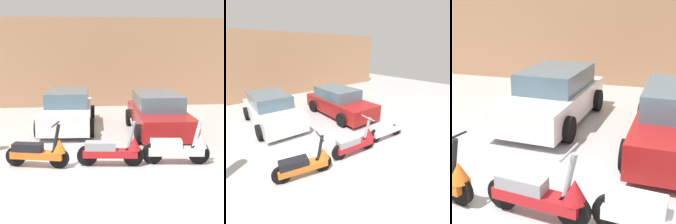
{
  "view_description": "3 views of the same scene",
  "coord_description": "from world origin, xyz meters",
  "views": [
    {
      "loc": [
        -0.56,
        -7.07,
        2.8
      ],
      "look_at": [
        0.37,
        2.25,
        0.95
      ],
      "focal_mm": 55.0,
      "sensor_mm": 36.0,
      "label": 1
    },
    {
      "loc": [
        -3.12,
        -2.67,
        3.06
      ],
      "look_at": [
        0.75,
        2.06,
        0.79
      ],
      "focal_mm": 28.0,
      "sensor_mm": 36.0,
      "label": 2
    },
    {
      "loc": [
        1.72,
        -3.19,
        2.87
      ],
      "look_at": [
        -0.02,
        2.4,
        0.93
      ],
      "focal_mm": 55.0,
      "sensor_mm": 36.0,
      "label": 3
    }
  ],
  "objects": [
    {
      "name": "wall_back",
      "position": [
        0.0,
        8.48,
        1.99
      ],
      "size": [
        19.6,
        0.12,
        3.97
      ],
      "primitive_type": "cube",
      "color": "tan",
      "rests_on": "ground_plane"
    },
    {
      "name": "scooter_front_right",
      "position": [
        0.23,
        0.56,
        0.39
      ],
      "size": [
        1.56,
        0.56,
        1.09
      ],
      "rotation": [
        0.0,
        0.0,
        -0.11
      ],
      "color": "black",
      "rests_on": "ground_plane"
    },
    {
      "name": "car_rear_left",
      "position": [
        -0.92,
        4.44,
        0.6
      ],
      "size": [
        1.96,
        3.8,
        1.26
      ],
      "rotation": [
        0.0,
        0.0,
        -1.62
      ],
      "color": "white",
      "rests_on": "ground_plane"
    },
    {
      "name": "scooter_front_center",
      "position": [
        1.79,
        0.54,
        0.4
      ],
      "size": [
        1.61,
        0.58,
        1.12
      ],
      "rotation": [
        0.0,
        0.0,
        -0.11
      ],
      "color": "black",
      "rests_on": "ground_plane"
    }
  ]
}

